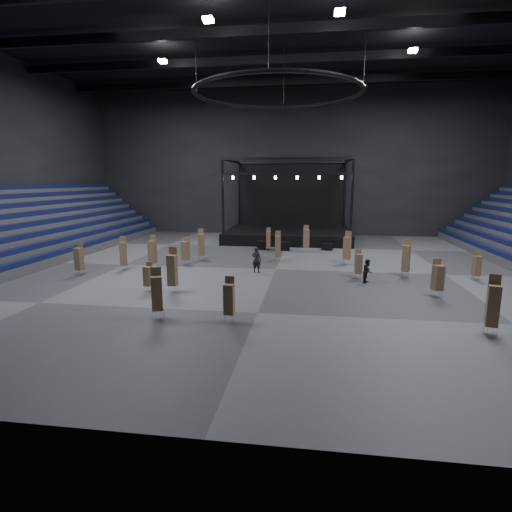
# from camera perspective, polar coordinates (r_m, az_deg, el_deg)

# --- Properties ---
(floor) EXTENTS (50.00, 50.00, 0.00)m
(floor) POSITION_cam_1_polar(r_m,az_deg,el_deg) (31.15, 2.86, -1.91)
(floor) COLOR #515154
(floor) RESTS_ON ground
(ceiling) EXTENTS (50.00, 42.00, 0.20)m
(ceiling) POSITION_cam_1_polar(r_m,az_deg,el_deg) (32.38, 3.20, 30.93)
(ceiling) COLOR black
(ceiling) RESTS_ON wall_back
(wall_back) EXTENTS (50.00, 0.20, 18.00)m
(wall_back) POSITION_cam_1_polar(r_m,az_deg,el_deg) (51.39, 5.13, 13.14)
(wall_back) COLOR black
(wall_back) RESTS_ON ground
(wall_front) EXTENTS (50.00, 0.20, 18.00)m
(wall_front) POSITION_cam_1_polar(r_m,az_deg,el_deg) (9.90, -8.70, 23.32)
(wall_front) COLOR black
(wall_front) RESTS_ON ground
(bleachers_left) EXTENTS (7.20, 40.00, 6.40)m
(bleachers_left) POSITION_cam_1_polar(r_m,az_deg,el_deg) (39.99, -31.96, 1.80)
(bleachers_left) COLOR #474749
(bleachers_left) RESTS_ON floor
(stage) EXTENTS (14.00, 10.00, 9.20)m
(stage) POSITION_cam_1_polar(r_m,az_deg,el_deg) (46.90, 4.68, 4.14)
(stage) COLOR black
(stage) RESTS_ON floor
(truss_ring) EXTENTS (12.30, 12.30, 5.15)m
(truss_ring) POSITION_cam_1_polar(r_m,az_deg,el_deg) (31.02, 3.10, 22.23)
(truss_ring) COLOR black
(truss_ring) RESTS_ON ceiling
(roof_girders) EXTENTS (49.00, 30.35, 0.70)m
(roof_girders) POSITION_cam_1_polar(r_m,az_deg,el_deg) (32.12, 3.19, 29.59)
(roof_girders) COLOR black
(roof_girders) RESTS_ON ceiling
(floodlights) EXTENTS (28.60, 16.60, 0.25)m
(floodlights) POSITION_cam_1_polar(r_m,az_deg,el_deg) (28.16, 2.36, 31.06)
(floodlights) COLOR white
(floodlights) RESTS_ON roof_girders
(flight_case_left) EXTENTS (1.40, 0.97, 0.85)m
(flight_case_left) POSITION_cam_1_polar(r_m,az_deg,el_deg) (40.01, 1.05, 1.55)
(flight_case_left) COLOR black
(flight_case_left) RESTS_ON floor
(flight_case_mid) EXTENTS (1.34, 0.69, 0.88)m
(flight_case_mid) POSITION_cam_1_polar(r_m,az_deg,el_deg) (39.55, 3.88, 1.44)
(flight_case_mid) COLOR black
(flight_case_mid) RESTS_ON floor
(flight_case_right) EXTENTS (1.14, 0.78, 0.69)m
(flight_case_right) POSITION_cam_1_polar(r_m,az_deg,el_deg) (40.14, 10.12, 1.30)
(flight_case_right) COLOR black
(flight_case_right) RESTS_ON floor
(chair_stack_0) EXTENTS (0.51, 0.51, 2.61)m
(chair_stack_0) POSITION_cam_1_polar(r_m,az_deg,el_deg) (34.06, 3.14, 1.46)
(chair_stack_0) COLOR silver
(chair_stack_0) RESTS_ON floor
(chair_stack_1) EXTENTS (0.57, 0.57, 2.63)m
(chair_stack_1) POSITION_cam_1_polar(r_m,az_deg,el_deg) (32.19, -18.44, 0.38)
(chair_stack_1) COLOR silver
(chair_stack_1) RESTS_ON floor
(chair_stack_2) EXTENTS (0.69, 0.69, 2.59)m
(chair_stack_2) POSITION_cam_1_polar(r_m,az_deg,el_deg) (20.54, -13.99, -5.04)
(chair_stack_2) COLOR silver
(chair_stack_2) RESTS_ON floor
(chair_stack_3) EXTENTS (0.66, 0.66, 2.74)m
(chair_stack_3) POSITION_cam_1_polar(r_m,az_deg,el_deg) (34.84, -7.83, 1.70)
(chair_stack_3) COLOR silver
(chair_stack_3) RESTS_ON floor
(chair_stack_4) EXTENTS (0.62, 0.62, 2.61)m
(chair_stack_4) POSITION_cam_1_polar(r_m,az_deg,el_deg) (38.68, 7.18, 2.54)
(chair_stack_4) COLOR silver
(chair_stack_4) RESTS_ON floor
(chair_stack_5) EXTENTS (0.60, 0.60, 2.75)m
(chair_stack_5) POSITION_cam_1_polar(r_m,az_deg,el_deg) (20.71, 30.76, -5.98)
(chair_stack_5) COLOR silver
(chair_stack_5) RESTS_ON floor
(chair_stack_6) EXTENTS (0.70, 0.70, 2.75)m
(chair_stack_6) POSITION_cam_1_polar(r_m,az_deg,el_deg) (33.45, 12.88, 1.19)
(chair_stack_6) COLOR silver
(chair_stack_6) RESTS_ON floor
(chair_stack_7) EXTENTS (0.66, 0.66, 2.29)m
(chair_stack_7) POSITION_cam_1_polar(r_m,az_deg,el_deg) (33.09, -10.02, 0.84)
(chair_stack_7) COLOR silver
(chair_stack_7) RESTS_ON floor
(chair_stack_8) EXTENTS (0.53, 0.53, 2.07)m
(chair_stack_8) POSITION_cam_1_polar(r_m,az_deg,el_deg) (28.92, 14.42, -1.01)
(chair_stack_8) COLOR silver
(chair_stack_8) RESTS_ON floor
(chair_stack_9) EXTENTS (0.49, 0.49, 2.26)m
(chair_stack_9) POSITION_cam_1_polar(r_m,az_deg,el_deg) (19.53, -3.87, -6.05)
(chair_stack_9) COLOR silver
(chair_stack_9) RESTS_ON floor
(chair_stack_10) EXTENTS (0.53, 0.53, 1.87)m
(chair_stack_10) POSITION_cam_1_polar(r_m,az_deg,el_deg) (25.66, -15.19, -2.74)
(chair_stack_10) COLOR silver
(chair_stack_10) RESTS_ON floor
(chair_stack_11) EXTENTS (0.55, 0.55, 2.81)m
(chair_stack_11) POSITION_cam_1_polar(r_m,az_deg,el_deg) (25.06, -11.86, -1.89)
(chair_stack_11) COLOR silver
(chair_stack_11) RESTS_ON floor
(chair_stack_12) EXTENTS (0.52, 0.52, 2.06)m
(chair_stack_12) POSITION_cam_1_polar(r_m,az_deg,el_deg) (31.35, 28.99, -1.17)
(chair_stack_12) COLOR silver
(chair_stack_12) RESTS_ON floor
(chair_stack_13) EXTENTS (0.57, 0.57, 2.42)m
(chair_stack_13) POSITION_cam_1_polar(r_m,az_deg,el_deg) (31.67, -23.95, -0.30)
(chair_stack_13) COLOR silver
(chair_stack_13) RESTS_ON floor
(chair_stack_14) EXTENTS (0.67, 0.67, 2.29)m
(chair_stack_14) POSITION_cam_1_polar(r_m,az_deg,el_deg) (25.85, 24.54, -2.74)
(chair_stack_14) COLOR silver
(chair_stack_14) RESTS_ON floor
(chair_stack_15) EXTENTS (0.45, 0.45, 2.35)m
(chair_stack_15) POSITION_cam_1_polar(r_m,az_deg,el_deg) (38.66, 1.78, 2.38)
(chair_stack_15) COLOR silver
(chair_stack_15) RESTS_ON floor
(chair_stack_16) EXTENTS (0.65, 0.65, 2.76)m
(chair_stack_16) POSITION_cam_1_polar(r_m,az_deg,el_deg) (30.33, 20.66, -0.25)
(chair_stack_16) COLOR silver
(chair_stack_16) RESTS_ON floor
(chair_stack_17) EXTENTS (0.56, 0.56, 2.65)m
(chair_stack_17) POSITION_cam_1_polar(r_m,az_deg,el_deg) (32.08, -14.58, 0.63)
(chair_stack_17) COLOR silver
(chair_stack_17) RESTS_ON floor
(man_center) EXTENTS (0.80, 0.62, 1.94)m
(man_center) POSITION_cam_1_polar(r_m,az_deg,el_deg) (29.86, 0.08, -0.55)
(man_center) COLOR black
(man_center) RESTS_ON floor
(crew_member) EXTENTS (0.87, 0.96, 1.61)m
(crew_member) POSITION_cam_1_polar(r_m,az_deg,el_deg) (27.96, 15.65, -2.08)
(crew_member) COLOR black
(crew_member) RESTS_ON floor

